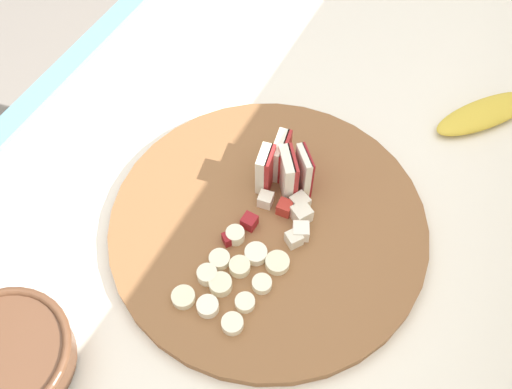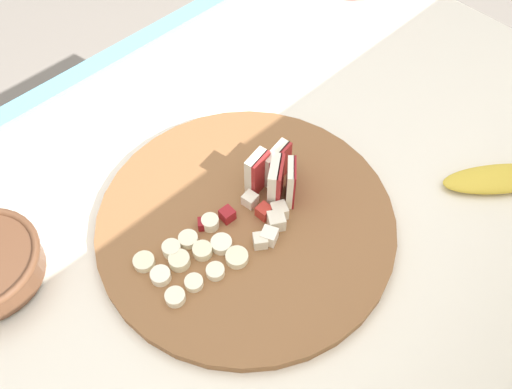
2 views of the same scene
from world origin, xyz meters
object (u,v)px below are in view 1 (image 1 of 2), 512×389
(cutting_board, at_px, (268,224))
(banana_slice_rows, at_px, (233,277))
(ceramic_bowl, at_px, (5,359))
(banana_peel, at_px, (485,113))
(apple_wedge_fan, at_px, (283,167))
(apple_dice_pile, at_px, (285,217))

(cutting_board, xyz_separation_m, banana_slice_rows, (0.09, -0.00, 0.01))
(ceramic_bowl, relative_size, banana_peel, 0.88)
(apple_wedge_fan, distance_m, banana_peel, 0.33)
(cutting_board, height_order, banana_peel, banana_peel)
(banana_slice_rows, relative_size, banana_peel, 0.73)
(banana_slice_rows, height_order, ceramic_bowl, ceramic_bowl)
(banana_slice_rows, bearing_deg, banana_peel, 153.38)
(banana_slice_rows, distance_m, ceramic_bowl, 0.26)
(apple_dice_pile, bearing_deg, banana_peel, 148.96)
(cutting_board, bearing_deg, banana_peel, 147.20)
(apple_wedge_fan, relative_size, ceramic_bowl, 0.50)
(apple_dice_pile, xyz_separation_m, ceramic_bowl, (0.30, -0.19, 0.00))
(ceramic_bowl, bearing_deg, apple_wedge_fan, 155.49)
(banana_slice_rows, height_order, banana_peel, banana_slice_rows)
(banana_slice_rows, distance_m, banana_peel, 0.45)
(apple_dice_pile, height_order, banana_peel, apple_dice_pile)
(ceramic_bowl, xyz_separation_m, banana_peel, (-0.60, 0.37, -0.02))
(apple_dice_pile, xyz_separation_m, banana_peel, (-0.30, 0.18, -0.02))
(apple_wedge_fan, height_order, apple_dice_pile, apple_wedge_fan)
(apple_wedge_fan, xyz_separation_m, apple_dice_pile, (0.05, 0.03, -0.02))
(apple_wedge_fan, distance_m, ceramic_bowl, 0.39)
(apple_wedge_fan, distance_m, banana_slice_rows, 0.16)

